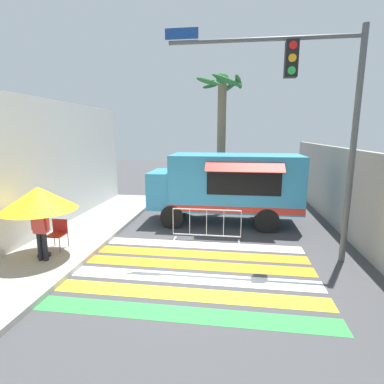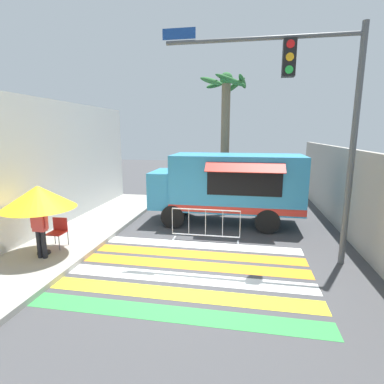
% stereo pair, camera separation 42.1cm
% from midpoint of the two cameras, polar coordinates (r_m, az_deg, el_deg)
% --- Properties ---
extents(ground_plane, '(60.00, 60.00, 0.00)m').
position_cam_midpoint_polar(ground_plane, '(8.58, -0.82, -13.45)').
color(ground_plane, '#424244').
extents(sidewalk_left, '(4.40, 16.00, 0.14)m').
position_cam_midpoint_polar(sidewalk_left, '(10.64, -30.41, -9.65)').
color(sidewalk_left, '#99968E').
rests_on(sidewalk_left, ground_plane).
extents(building_left_facade, '(0.25, 16.00, 4.74)m').
position_cam_midpoint_polar(building_left_facade, '(10.30, -32.97, 2.65)').
color(building_left_facade, silver).
rests_on(building_left_facade, ground_plane).
extents(concrete_wall_right, '(0.20, 16.00, 3.03)m').
position_cam_midpoint_polar(concrete_wall_right, '(11.53, 26.88, -0.30)').
color(concrete_wall_right, '#A39E93').
rests_on(concrete_wall_right, ground_plane).
extents(crosswalk_painted, '(6.40, 4.36, 0.01)m').
position_cam_midpoint_polar(crosswalk_painted, '(8.14, -1.37, -14.88)').
color(crosswalk_painted, green).
rests_on(crosswalk_painted, ground_plane).
extents(food_truck, '(5.83, 2.54, 2.75)m').
position_cam_midpoint_polar(food_truck, '(11.82, 5.03, 1.58)').
color(food_truck, '#338CBF').
rests_on(food_truck, ground_plane).
extents(traffic_signal_pole, '(5.13, 0.29, 6.31)m').
position_cam_midpoint_polar(traffic_signal_pole, '(8.72, 21.22, 15.55)').
color(traffic_signal_pole, '#515456').
rests_on(traffic_signal_pole, ground_plane).
extents(patio_umbrella, '(2.02, 2.02, 2.01)m').
position_cam_midpoint_polar(patio_umbrella, '(9.27, -28.37, -1.09)').
color(patio_umbrella, black).
rests_on(patio_umbrella, sidewalk_left).
extents(folding_chair, '(0.48, 0.48, 0.87)m').
position_cam_midpoint_polar(folding_chair, '(10.03, -25.29, -6.80)').
color(folding_chair, '#4C4C51').
rests_on(folding_chair, sidewalk_left).
extents(vendor_person, '(0.53, 0.22, 1.67)m').
position_cam_midpoint_polar(vendor_person, '(9.15, -28.09, -5.93)').
color(vendor_person, black).
rests_on(vendor_person, sidewalk_left).
extents(barricade_front, '(2.30, 0.44, 1.11)m').
position_cam_midpoint_polar(barricade_front, '(10.03, 1.58, -6.32)').
color(barricade_front, '#B7BABF').
rests_on(barricade_front, ground_plane).
extents(palm_tree, '(2.33, 2.36, 6.33)m').
position_cam_midpoint_polar(palm_tree, '(14.78, 4.85, 13.24)').
color(palm_tree, '#7A664C').
rests_on(palm_tree, ground_plane).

